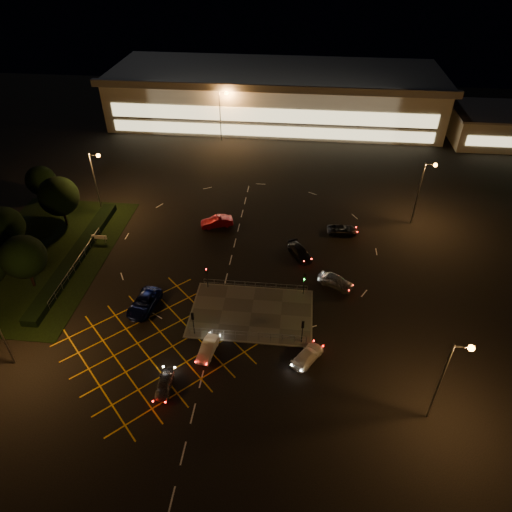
# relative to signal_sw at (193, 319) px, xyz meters

# --- Properties ---
(ground) EXTENTS (180.00, 180.00, 0.00)m
(ground) POSITION_rel_signal_sw_xyz_m (4.00, 5.99, -2.37)
(ground) COLOR black
(ground) RESTS_ON ground
(pedestrian_island) EXTENTS (14.00, 9.00, 0.12)m
(pedestrian_island) POSITION_rel_signal_sw_xyz_m (6.00, 3.99, -2.31)
(pedestrian_island) COLOR #4C4944
(pedestrian_island) RESTS_ON ground
(grass_verge) EXTENTS (18.00, 30.00, 0.08)m
(grass_verge) POSITION_rel_signal_sw_xyz_m (-24.00, 11.99, -2.33)
(grass_verge) COLOR black
(grass_verge) RESTS_ON ground
(hedge) EXTENTS (2.00, 26.00, 1.00)m
(hedge) POSITION_rel_signal_sw_xyz_m (-19.00, 11.99, -1.87)
(hedge) COLOR black
(hedge) RESTS_ON ground
(supermarket) EXTENTS (72.00, 26.50, 10.50)m
(supermarket) POSITION_rel_signal_sw_xyz_m (4.00, 67.95, 2.95)
(supermarket) COLOR beige
(supermarket) RESTS_ON ground
(retail_unit_a) EXTENTS (18.80, 14.80, 6.35)m
(retail_unit_a) POSITION_rel_signal_sw_xyz_m (50.00, 59.97, 0.85)
(retail_unit_a) COLOR beige
(retail_unit_a) RESTS_ON ground
(streetlight_se) EXTENTS (1.78, 0.56, 10.03)m
(streetlight_se) POSITION_rel_signal_sw_xyz_m (24.44, -8.01, 4.20)
(streetlight_se) COLOR slate
(streetlight_se) RESTS_ON ground
(streetlight_nw) EXTENTS (1.78, 0.56, 10.03)m
(streetlight_nw) POSITION_rel_signal_sw_xyz_m (-19.56, 23.99, 4.20)
(streetlight_nw) COLOR slate
(streetlight_nw) RESTS_ON ground
(streetlight_ne) EXTENTS (1.78, 0.56, 10.03)m
(streetlight_ne) POSITION_rel_signal_sw_xyz_m (28.44, 25.99, 4.20)
(streetlight_ne) COLOR slate
(streetlight_ne) RESTS_ON ground
(streetlight_far_left) EXTENTS (1.78, 0.56, 10.03)m
(streetlight_far_left) POSITION_rel_signal_sw_xyz_m (-5.56, 53.99, 4.20)
(streetlight_far_left) COLOR slate
(streetlight_far_left) RESTS_ON ground
(streetlight_far_right) EXTENTS (1.78, 0.56, 10.03)m
(streetlight_far_right) POSITION_rel_signal_sw_xyz_m (34.44, 55.99, 4.20)
(streetlight_far_right) COLOR slate
(streetlight_far_right) RESTS_ON ground
(signal_sw) EXTENTS (0.28, 0.30, 3.15)m
(signal_sw) POSITION_rel_signal_sw_xyz_m (0.00, 0.00, 0.00)
(signal_sw) COLOR black
(signal_sw) RESTS_ON pedestrian_island
(signal_se) EXTENTS (0.28, 0.30, 3.15)m
(signal_se) POSITION_rel_signal_sw_xyz_m (12.00, 0.00, 0.00)
(signal_se) COLOR black
(signal_se) RESTS_ON pedestrian_island
(signal_nw) EXTENTS (0.28, 0.30, 3.15)m
(signal_nw) POSITION_rel_signal_sw_xyz_m (0.00, 7.99, 0.00)
(signal_nw) COLOR black
(signal_nw) RESTS_ON pedestrian_island
(signal_ne) EXTENTS (0.28, 0.30, 3.15)m
(signal_ne) POSITION_rel_signal_sw_xyz_m (12.00, 7.99, 0.00)
(signal_ne) COLOR black
(signal_ne) RESTS_ON pedestrian_island
(tree_b) EXTENTS (5.40, 5.40, 7.35)m
(tree_b) POSITION_rel_signal_sw_xyz_m (-28.00, 11.99, 2.28)
(tree_b) COLOR black
(tree_b) RESTS_ON ground
(tree_c) EXTENTS (5.76, 5.76, 7.84)m
(tree_c) POSITION_rel_signal_sw_xyz_m (-24.00, 19.99, 2.59)
(tree_c) COLOR black
(tree_c) RESTS_ON ground
(tree_d) EXTENTS (4.68, 4.68, 6.37)m
(tree_d) POSITION_rel_signal_sw_xyz_m (-30.00, 25.99, 1.65)
(tree_d) COLOR black
(tree_d) RESTS_ON ground
(tree_e) EXTENTS (5.40, 5.40, 7.35)m
(tree_e) POSITION_rel_signal_sw_xyz_m (-22.00, 5.99, 2.28)
(tree_e) COLOR black
(tree_e) RESTS_ON ground
(car_near_silver) EXTENTS (1.57, 3.67, 1.24)m
(car_near_silver) POSITION_rel_signal_sw_xyz_m (-1.40, -7.45, -1.75)
(car_near_silver) COLOR #9A9CA1
(car_near_silver) RESTS_ON ground
(car_queue_white) EXTENTS (2.02, 4.14, 1.31)m
(car_queue_white) POSITION_rel_signal_sw_xyz_m (2.05, -2.48, -1.71)
(car_queue_white) COLOR white
(car_queue_white) RESTS_ON ground
(car_left_blue) EXTENTS (3.46, 5.93, 1.55)m
(car_left_blue) POSITION_rel_signal_sw_xyz_m (-6.84, 3.60, -1.59)
(car_left_blue) COLOR #0A1241
(car_left_blue) RESTS_ON ground
(car_far_dkgrey) EXTENTS (4.03, 4.93, 1.35)m
(car_far_dkgrey) POSITION_rel_signal_sw_xyz_m (11.35, 15.94, -1.69)
(car_far_dkgrey) COLOR black
(car_far_dkgrey) RESTS_ON ground
(car_right_silver) EXTENTS (4.95, 3.83, 1.57)m
(car_right_silver) POSITION_rel_signal_sw_xyz_m (16.02, 10.06, -1.58)
(car_right_silver) COLOR #A9ACB0
(car_right_silver) RESTS_ON ground
(car_circ_red) EXTENTS (5.06, 3.16, 1.57)m
(car_circ_red) POSITION_rel_signal_sw_xyz_m (-1.30, 22.05, -1.58)
(car_circ_red) COLOR maroon
(car_circ_red) RESTS_ON ground
(car_east_grey) EXTENTS (4.68, 2.45, 1.26)m
(car_east_grey) POSITION_rel_signal_sw_xyz_m (17.41, 22.11, -1.74)
(car_east_grey) COLOR black
(car_east_grey) RESTS_ON ground
(car_approach_white) EXTENTS (3.88, 4.65, 1.27)m
(car_approach_white) POSITION_rel_signal_sw_xyz_m (12.68, -2.32, -1.73)
(car_approach_white) COLOR white
(car_approach_white) RESTS_ON ground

